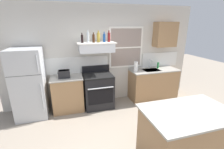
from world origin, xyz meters
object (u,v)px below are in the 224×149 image
(bottle_champagne_gold_foil, at_px, (98,37))
(bottle_red_label_wine, at_px, (109,37))
(stove_range, at_px, (98,90))
(bottle_blue_liqueur, at_px, (104,38))
(toaster, at_px, (64,74))
(bottle_brown_stout, at_px, (94,38))
(paper_towel_roll, at_px, (136,66))
(bottle_clear_tall, at_px, (88,37))
(dish_soap_bottle, at_px, (158,65))
(refrigerator, at_px, (29,84))
(bottle_balsamic_dark, at_px, (82,39))
(kitchen_island, at_px, (185,136))

(bottle_champagne_gold_foil, height_order, bottle_red_label_wine, same)
(stove_range, distance_m, bottle_champagne_gold_foil, 1.41)
(bottle_blue_liqueur, relative_size, bottle_red_label_wine, 0.90)
(toaster, xyz_separation_m, bottle_red_label_wine, (1.18, 0.08, 0.86))
(bottle_brown_stout, height_order, paper_towel_roll, bottle_brown_stout)
(paper_towel_roll, bearing_deg, toaster, -178.71)
(bottle_clear_tall, xyz_separation_m, dish_soap_bottle, (2.08, 0.01, -0.87))
(stove_range, height_order, bottle_red_label_wine, bottle_red_label_wine)
(refrigerator, height_order, bottle_champagne_gold_foil, bottle_champagne_gold_foil)
(bottle_champagne_gold_foil, distance_m, paper_towel_roll, 1.33)
(bottle_clear_tall, bearing_deg, bottle_balsamic_dark, -153.17)
(bottle_brown_stout, bearing_deg, paper_towel_roll, -0.08)
(refrigerator, height_order, stove_range, refrigerator)
(refrigerator, xyz_separation_m, bottle_blue_liqueur, (1.85, 0.08, 1.02))
(refrigerator, relative_size, kitchen_island, 1.19)
(stove_range, relative_size, bottle_brown_stout, 4.42)
(bottle_champagne_gold_foil, distance_m, dish_soap_bottle, 2.02)
(stove_range, distance_m, bottle_brown_stout, 1.39)
(bottle_blue_liqueur, xyz_separation_m, paper_towel_roll, (0.90, -0.02, -0.81))
(toaster, relative_size, bottle_brown_stout, 1.20)
(refrigerator, height_order, bottle_brown_stout, bottle_brown_stout)
(toaster, distance_m, stove_range, 1.01)
(bottle_brown_stout, bearing_deg, kitchen_island, -64.56)
(bottle_balsamic_dark, distance_m, bottle_champagne_gold_foil, 0.41)
(bottle_clear_tall, bearing_deg, bottle_brown_stout, -36.41)
(toaster, height_order, bottle_brown_stout, bottle_brown_stout)
(bottle_balsamic_dark, relative_size, paper_towel_roll, 0.89)
(bottle_champagne_gold_foil, xyz_separation_m, bottle_red_label_wine, (0.27, -0.01, -0.00))
(bottle_champagne_gold_foil, bearing_deg, bottle_blue_liqueur, -14.27)
(bottle_blue_liqueur, relative_size, dish_soap_bottle, 1.44)
(bottle_blue_liqueur, relative_size, paper_towel_roll, 0.96)
(paper_towel_roll, bearing_deg, bottle_blue_liqueur, 179.02)
(kitchen_island, bearing_deg, refrigerator, 140.55)
(stove_range, distance_m, bottle_balsamic_dark, 1.43)
(toaster, relative_size, paper_towel_roll, 1.10)
(bottle_champagne_gold_foil, bearing_deg, bottle_brown_stout, -159.71)
(bottle_red_label_wine, bearing_deg, bottle_balsamic_dark, -177.92)
(bottle_champagne_gold_foil, distance_m, kitchen_island, 2.84)
(toaster, relative_size, kitchen_island, 0.21)
(bottle_red_label_wine, relative_size, kitchen_island, 0.21)
(bottle_balsamic_dark, xyz_separation_m, bottle_brown_stout, (0.28, -0.01, 0.00))
(bottle_blue_liqueur, height_order, bottle_red_label_wine, bottle_red_label_wine)
(toaster, distance_m, paper_towel_roll, 1.95)
(bottle_blue_liqueur, height_order, paper_towel_roll, bottle_blue_liqueur)
(refrigerator, distance_m, toaster, 0.82)
(bottle_clear_tall, xyz_separation_m, paper_towel_roll, (1.30, -0.09, -0.83))
(toaster, relative_size, dish_soap_bottle, 1.65)
(dish_soap_bottle, bearing_deg, paper_towel_roll, -172.65)
(bottle_clear_tall, distance_m, dish_soap_bottle, 2.25)
(toaster, bearing_deg, bottle_champagne_gold_foil, 5.96)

